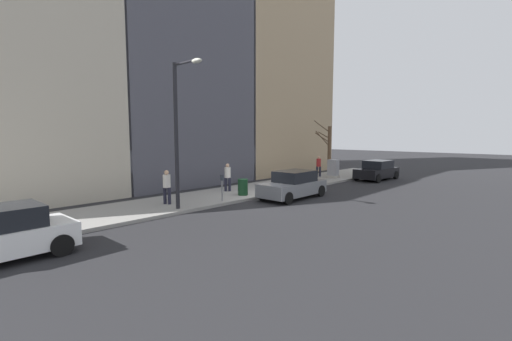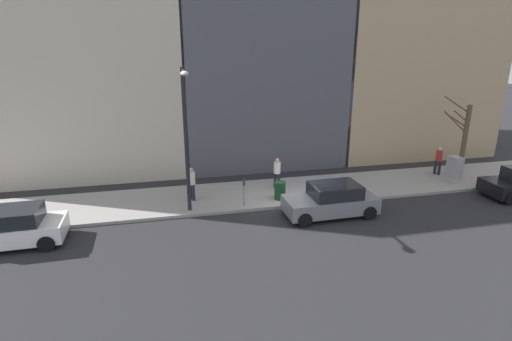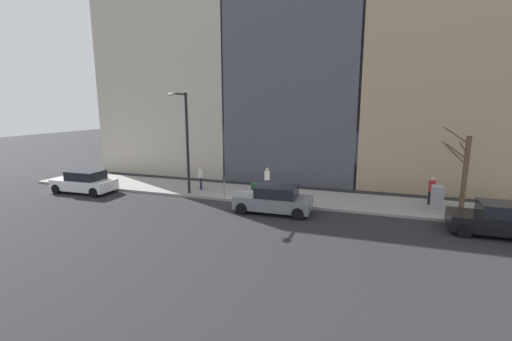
# 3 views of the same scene
# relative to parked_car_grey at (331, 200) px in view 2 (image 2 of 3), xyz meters

# --- Properties ---
(ground_plane) EXTENTS (120.00, 120.00, 0.00)m
(ground_plane) POSITION_rel_parked_car_grey_xyz_m (1.22, 1.12, -0.74)
(ground_plane) COLOR #232326
(sidewalk) EXTENTS (4.00, 36.00, 0.15)m
(sidewalk) POSITION_rel_parked_car_grey_xyz_m (3.22, 1.12, -0.66)
(sidewalk) COLOR gray
(sidewalk) RESTS_ON ground
(parked_car_grey) EXTENTS (2.00, 4.24, 1.52)m
(parked_car_grey) POSITION_rel_parked_car_grey_xyz_m (0.00, 0.00, 0.00)
(parked_car_grey) COLOR slate
(parked_car_grey) RESTS_ON ground
(parked_car_white) EXTENTS (2.01, 4.24, 1.52)m
(parked_car_white) POSITION_rel_parked_car_grey_xyz_m (0.15, 13.43, 0.00)
(parked_car_white) COLOR white
(parked_car_white) RESTS_ON ground
(parking_meter) EXTENTS (0.14, 0.10, 1.35)m
(parking_meter) POSITION_rel_parked_car_grey_xyz_m (1.67, 3.74, 0.24)
(parking_meter) COLOR slate
(parking_meter) RESTS_ON sidewalk
(utility_box) EXTENTS (0.83, 0.61, 1.43)m
(utility_box) POSITION_rel_parked_car_grey_xyz_m (2.52, -8.48, 0.11)
(utility_box) COLOR #A8A399
(utility_box) RESTS_ON sidewalk
(streetlamp) EXTENTS (1.97, 0.32, 6.50)m
(streetlamp) POSITION_rel_parked_car_grey_xyz_m (1.50, 6.32, 3.28)
(streetlamp) COLOR black
(streetlamp) RESTS_ON sidewalk
(bare_tree) EXTENTS (1.14, 1.36, 4.55)m
(bare_tree) POSITION_rel_parked_car_grey_xyz_m (3.86, -9.94, 1.59)
(bare_tree) COLOR brown
(bare_tree) RESTS_ON sidewalk
(trash_bin) EXTENTS (0.56, 0.56, 0.90)m
(trash_bin) POSITION_rel_parked_car_grey_xyz_m (2.12, 1.83, -0.14)
(trash_bin) COLOR #14381E
(trash_bin) RESTS_ON sidewalk
(pedestrian_near_meter) EXTENTS (0.36, 0.36, 1.66)m
(pedestrian_near_meter) POSITION_rel_parked_car_grey_xyz_m (3.81, -8.39, 0.35)
(pedestrian_near_meter) COLOR #1E1E2D
(pedestrian_near_meter) RESTS_ON sidewalk
(pedestrian_midblock) EXTENTS (0.36, 0.36, 1.66)m
(pedestrian_midblock) POSITION_rel_parked_car_grey_xyz_m (3.72, 1.52, 0.35)
(pedestrian_midblock) COLOR #1E1E2D
(pedestrian_midblock) RESTS_ON sidewalk
(pedestrian_far_corner) EXTENTS (0.37, 0.36, 1.66)m
(pedestrian_far_corner) POSITION_rel_parked_car_grey_xyz_m (3.02, 6.10, 0.35)
(pedestrian_far_corner) COLOR #1E1E2D
(pedestrian_far_corner) RESTS_ON sidewalk
(office_block_center) EXTENTS (10.15, 10.15, 15.04)m
(office_block_center) POSITION_rel_parked_car_grey_xyz_m (11.80, 1.00, 6.79)
(office_block_center) COLOR #4C4C56
(office_block_center) RESTS_ON ground
(office_tower_right) EXTENTS (11.94, 11.94, 15.59)m
(office_tower_right) POSITION_rel_parked_car_grey_xyz_m (12.69, 11.91, 7.06)
(office_tower_right) COLOR #BCB29E
(office_tower_right) RESTS_ON ground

